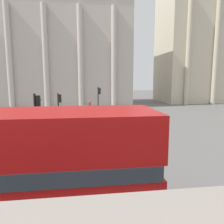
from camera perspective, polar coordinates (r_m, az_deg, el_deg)
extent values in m
cylinder|color=black|center=(9.03, -1.63, -20.78)|extent=(1.00, 0.22, 1.00)
cube|color=#BCB2A8|center=(45.94, -19.25, 14.37)|extent=(35.42, 13.21, 20.08)
cylinder|color=#BCB2A8|center=(39.65, -25.31, 12.87)|extent=(0.90, 0.90, 17.07)
cylinder|color=#BCB2A8|center=(38.38, -16.99, 13.47)|extent=(0.90, 0.90, 17.07)
cylinder|color=#BCB2A8|center=(37.93, -8.26, 13.81)|extent=(0.90, 0.90, 17.07)
cylinder|color=#BCB2A8|center=(38.32, 0.50, 13.84)|extent=(0.90, 0.90, 17.07)
cube|color=beige|center=(57.43, 27.17, 15.20)|extent=(28.83, 11.47, 25.18)
cylinder|color=beige|center=(46.09, 19.32, 15.17)|extent=(0.90, 0.90, 21.40)
cylinder|color=beige|center=(48.92, 25.54, 14.42)|extent=(0.90, 0.90, 21.40)
cylinder|color=black|center=(12.42, -19.18, -5.12)|extent=(0.12, 0.12, 4.19)
cube|color=black|center=(12.12, -18.72, 2.48)|extent=(0.20, 0.24, 0.70)
sphere|color=green|center=(12.09, -18.24, 3.20)|extent=(0.14, 0.14, 0.14)
cylinder|color=black|center=(19.57, -13.77, -0.71)|extent=(0.12, 0.12, 3.77)
cube|color=black|center=(19.38, -13.39, 3.48)|extent=(0.20, 0.24, 0.70)
sphere|color=gold|center=(19.36, -13.08, 3.93)|extent=(0.14, 0.14, 0.14)
cylinder|color=black|center=(24.59, -3.63, 1.74)|extent=(0.12, 0.12, 4.11)
cube|color=black|center=(24.47, -3.24, 5.48)|extent=(0.20, 0.24, 0.70)
sphere|color=green|center=(24.47, -2.99, 5.84)|extent=(0.14, 0.14, 0.14)
cylinder|color=#282B33|center=(34.07, -5.97, 0.80)|extent=(0.14, 0.14, 0.84)
cylinder|color=#282B33|center=(34.08, -5.67, 0.80)|extent=(0.14, 0.14, 0.84)
cylinder|color=#B22323|center=(33.99, -5.84, 2.05)|extent=(0.32, 0.32, 0.66)
sphere|color=tan|center=(33.94, -5.85, 2.80)|extent=(0.23, 0.23, 0.23)
cylinder|color=#282B33|center=(20.91, -3.83, -4.03)|extent=(0.14, 0.14, 0.82)
cylinder|color=#282B33|center=(20.92, -3.34, -4.01)|extent=(0.14, 0.14, 0.82)
cylinder|color=#606638|center=(20.77, -3.61, -2.05)|extent=(0.32, 0.32, 0.65)
sphere|color=tan|center=(20.70, -3.62, -0.87)|extent=(0.22, 0.22, 0.22)
cylinder|color=#282B33|center=(29.26, -7.14, -0.54)|extent=(0.14, 0.14, 0.78)
cylinder|color=#282B33|center=(29.27, -6.79, -0.53)|extent=(0.14, 0.14, 0.78)
cylinder|color=black|center=(29.17, -6.99, 0.82)|extent=(0.32, 0.32, 0.61)
sphere|color=tan|center=(29.11, -7.01, 1.62)|extent=(0.21, 0.21, 0.21)
cylinder|color=#282B33|center=(18.57, -10.99, -5.78)|extent=(0.14, 0.14, 0.81)
cylinder|color=#282B33|center=(18.56, -10.44, -5.77)|extent=(0.14, 0.14, 0.81)
cylinder|color=yellow|center=(18.40, -10.78, -3.60)|extent=(0.32, 0.32, 0.64)
sphere|color=tan|center=(18.32, -10.81, -2.29)|extent=(0.22, 0.22, 0.22)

